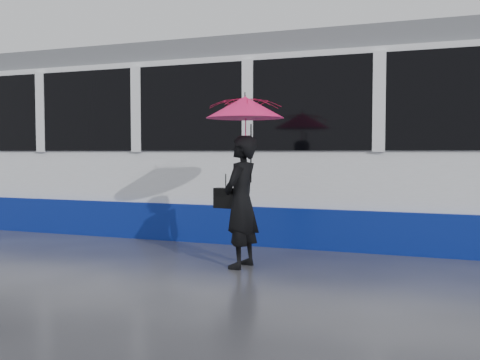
% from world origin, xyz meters
% --- Properties ---
extents(ground, '(90.00, 90.00, 0.00)m').
position_xyz_m(ground, '(0.00, 0.00, 0.00)').
color(ground, '#28282D').
rests_on(ground, ground).
extents(rails, '(34.00, 1.51, 0.02)m').
position_xyz_m(rails, '(0.00, 2.50, 0.01)').
color(rails, '#3F3D38').
rests_on(rails, ground).
extents(tram, '(26.00, 2.56, 3.35)m').
position_xyz_m(tram, '(-2.64, 2.50, 1.64)').
color(tram, white).
rests_on(tram, ground).
extents(woman, '(0.47, 0.66, 1.69)m').
position_xyz_m(woman, '(1.32, -0.28, 0.84)').
color(woman, black).
rests_on(woman, ground).
extents(umbrella, '(1.10, 1.10, 1.14)m').
position_xyz_m(umbrella, '(1.37, -0.28, 1.85)').
color(umbrella, '#E81375').
rests_on(umbrella, ground).
extents(handbag, '(0.31, 0.16, 0.44)m').
position_xyz_m(handbag, '(1.10, -0.26, 0.88)').
color(handbag, black).
rests_on(handbag, ground).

